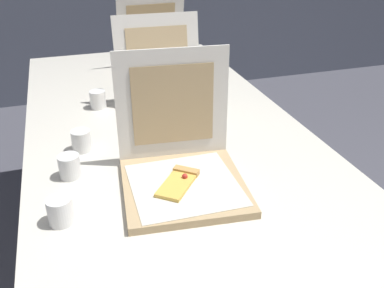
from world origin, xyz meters
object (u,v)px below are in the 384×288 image
at_px(cup_white_far, 98,100).
at_px(cup_white_near_left, 60,211).
at_px(pizza_box_middle, 166,104).
at_px(pizza_box_back, 157,61).
at_px(table, 172,149).
at_px(cup_white_mid, 81,141).
at_px(cup_white_near_center, 70,166).
at_px(pizza_box_front, 181,167).

height_order(cup_white_far, cup_white_near_left, same).
height_order(pizza_box_middle, pizza_box_back, pizza_box_middle).
height_order(table, pizza_box_back, pizza_box_back).
bearing_deg(pizza_box_middle, cup_white_near_left, -124.35).
distance_m(pizza_box_middle, cup_white_mid, 0.37).
bearing_deg(table, pizza_box_middle, 81.19).
bearing_deg(pizza_box_middle, cup_white_mid, -149.46).
relative_size(pizza_box_back, cup_white_mid, 4.99).
height_order(pizza_box_middle, cup_white_near_center, pizza_box_middle).
bearing_deg(cup_white_mid, pizza_box_front, -48.03).
distance_m(pizza_box_middle, cup_white_near_left, 0.67).
bearing_deg(cup_white_far, pizza_box_middle, -35.05).
xyz_separation_m(pizza_box_front, cup_white_near_center, (-0.30, 0.13, -0.02)).
height_order(pizza_box_middle, cup_white_far, pizza_box_middle).
relative_size(pizza_box_middle, cup_white_mid, 5.84).
xyz_separation_m(pizza_box_middle, pizza_box_back, (0.10, 0.54, -0.00)).
bearing_deg(cup_white_near_center, cup_white_far, 74.38).
bearing_deg(cup_white_near_center, cup_white_mid, 73.30).
distance_m(pizza_box_front, cup_white_far, 0.64).
height_order(table, cup_white_near_left, cup_white_near_left).
xyz_separation_m(cup_white_far, cup_white_near_left, (-0.17, -0.70, 0.00)).
xyz_separation_m(table, cup_white_near_left, (-0.38, -0.36, 0.08)).
bearing_deg(pizza_box_middle, cup_white_near_center, -136.04).
relative_size(cup_white_mid, cup_white_far, 1.00).
height_order(pizza_box_front, cup_white_near_left, pizza_box_front).
distance_m(pizza_box_front, pizza_box_middle, 0.46).
distance_m(table, cup_white_far, 0.41).
distance_m(table, cup_white_near_left, 0.53).
xyz_separation_m(pizza_box_middle, cup_white_far, (-0.24, 0.17, -0.02)).
bearing_deg(pizza_box_front, cup_white_mid, 137.84).
bearing_deg(cup_white_mid, cup_white_far, 74.88).
xyz_separation_m(pizza_box_back, cup_white_near_center, (-0.47, -0.87, -0.02)).
xyz_separation_m(pizza_box_front, cup_white_far, (-0.16, 0.62, -0.02)).
bearing_deg(cup_white_far, cup_white_near_left, -103.75).
bearing_deg(cup_white_far, cup_white_near_center, -105.62).
xyz_separation_m(cup_white_near_center, cup_white_near_left, (-0.03, -0.21, 0.00)).
bearing_deg(table, pizza_box_back, 80.25).
xyz_separation_m(pizza_box_front, pizza_box_back, (0.17, 0.99, -0.00)).
height_order(pizza_box_back, cup_white_mid, pizza_box_back).
relative_size(pizza_box_front, cup_white_mid, 5.35).
bearing_deg(pizza_box_front, pizza_box_back, 86.21).
xyz_separation_m(pizza_box_back, cup_white_mid, (-0.42, -0.71, -0.02)).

